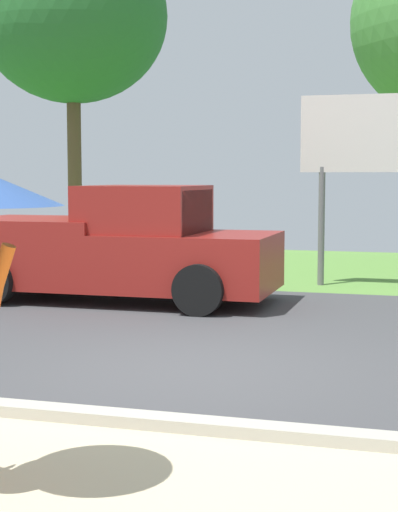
{
  "coord_description": "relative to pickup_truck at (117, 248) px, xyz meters",
  "views": [
    {
      "loc": [
        2.41,
        -8.07,
        2.03
      ],
      "look_at": [
        -0.22,
        1.0,
        1.1
      ],
      "focal_mm": 57.0,
      "sensor_mm": 36.0,
      "label": 1
    }
  ],
  "objects": [
    {
      "name": "tree_center_back",
      "position": [
        -4.07,
        7.2,
        5.21
      ],
      "size": [
        4.86,
        4.86,
        8.31
      ],
      "color": "brown",
      "rests_on": "ground_plane"
    },
    {
      "name": "ground_plane",
      "position": [
        2.53,
        -1.24,
        -0.92
      ],
      "size": [
        40.0,
        22.0,
        0.2
      ],
      "color": "#424244"
    },
    {
      "name": "pickup_truck",
      "position": [
        0.0,
        0.0,
        0.0
      ],
      "size": [
        5.2,
        2.28,
        1.88
      ],
      "rotation": [
        0.0,
        0.0,
        -0.11
      ],
      "color": "maroon",
      "rests_on": "ground_plane"
    },
    {
      "name": "roadside_billboard",
      "position": [
        3.83,
        2.84,
        1.68
      ],
      "size": [
        2.6,
        0.12,
        3.5
      ],
      "color": "slate",
      "rests_on": "ground_plane"
    }
  ]
}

